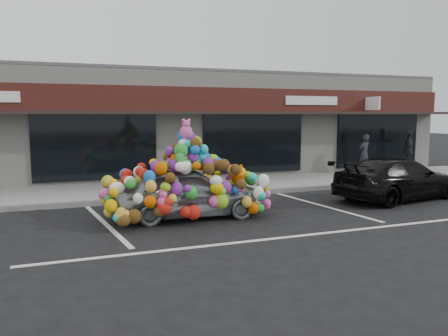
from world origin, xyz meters
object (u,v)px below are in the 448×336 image
object	(u,v)px
black_sedan	(398,179)
pedestrian_c	(408,151)
toy_car	(187,186)
pedestrian_a	(364,154)

from	to	relation	value
black_sedan	pedestrian_c	bearing A→B (deg)	-54.97
toy_car	pedestrian_c	size ratio (longest dim) A/B	2.33
toy_car	pedestrian_c	xyz separation A→B (m)	(11.08, 4.36, 0.24)
toy_car	pedestrian_a	distance (m)	9.90
toy_car	black_sedan	xyz separation A→B (m)	(6.67, 0.04, -0.17)
black_sedan	pedestrian_c	world-z (taller)	pedestrian_c
black_sedan	pedestrian_a	distance (m)	4.92
black_sedan	pedestrian_a	bearing A→B (deg)	-35.63
pedestrian_a	pedestrian_c	distance (m)	2.24
pedestrian_a	black_sedan	bearing A→B (deg)	46.44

